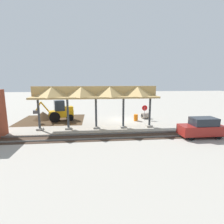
# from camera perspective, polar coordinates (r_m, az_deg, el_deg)

# --- Properties ---
(ground_plane) EXTENTS (120.00, 120.00, 0.00)m
(ground_plane) POSITION_cam_1_polar(r_m,az_deg,el_deg) (24.57, 3.43, -2.69)
(ground_plane) COLOR #9E998E
(dirt_work_zone) EXTENTS (8.76, 7.00, 0.01)m
(dirt_work_zone) POSITION_cam_1_polar(r_m,az_deg,el_deg) (26.15, -18.92, -2.43)
(dirt_work_zone) COLOR #42301E
(dirt_work_zone) RESTS_ON ground
(platform_canopy) EXTENTS (13.94, 3.20, 4.90)m
(platform_canopy) POSITION_cam_1_polar(r_m,az_deg,el_deg) (19.87, -5.34, 6.28)
(platform_canopy) COLOR #9E998E
(platform_canopy) RESTS_ON ground
(rail_tracks) EXTENTS (60.00, 2.58, 0.15)m
(rail_tracks) POSITION_cam_1_polar(r_m,az_deg,el_deg) (17.96, 7.06, -7.67)
(rail_tracks) COLOR slate
(rail_tracks) RESTS_ON ground
(stop_sign) EXTENTS (0.76, 0.06, 2.07)m
(stop_sign) POSITION_cam_1_polar(r_m,az_deg,el_deg) (24.97, 10.62, 0.83)
(stop_sign) COLOR gray
(stop_sign) RESTS_ON ground
(backhoe) EXTENTS (5.21, 2.75, 2.82)m
(backhoe) POSITION_cam_1_polar(r_m,az_deg,el_deg) (25.06, -16.63, 0.11)
(backhoe) COLOR orange
(backhoe) RESTS_ON ground
(dirt_mound) EXTENTS (5.92, 5.92, 2.20)m
(dirt_mound) POSITION_cam_1_polar(r_m,az_deg,el_deg) (27.02, -21.51, -2.20)
(dirt_mound) COLOR #42301E
(dirt_mound) RESTS_ON ground
(concrete_pipe) EXTENTS (1.19, 1.07, 0.87)m
(concrete_pipe) POSITION_cam_1_polar(r_m,az_deg,el_deg) (25.97, 10.77, -1.15)
(concrete_pipe) COLOR #9E9384
(concrete_pipe) RESTS_ON ground
(distant_parked_car) EXTENTS (4.21, 1.77, 1.98)m
(distant_parked_car) POSITION_cam_1_polar(r_m,az_deg,el_deg) (19.25, 27.22, -4.57)
(distant_parked_car) COLOR maroon
(distant_parked_car) RESTS_ON ground
(traffic_barrel) EXTENTS (0.56, 0.56, 0.90)m
(traffic_barrel) POSITION_cam_1_polar(r_m,az_deg,el_deg) (24.31, 7.78, -1.82)
(traffic_barrel) COLOR orange
(traffic_barrel) RESTS_ON ground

